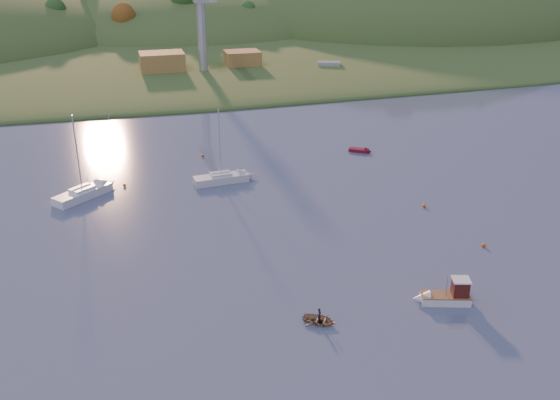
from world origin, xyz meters
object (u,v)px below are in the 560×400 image
object	(u,v)px
fishing_boat	(442,296)
canoe	(319,320)
sailboat_near	(83,193)
sailboat_far	(221,178)
red_tender	(363,151)

from	to	relation	value
fishing_boat	canoe	size ratio (longest dim) A/B	1.88
fishing_boat	canoe	world-z (taller)	fishing_boat
sailboat_near	sailboat_far	world-z (taller)	sailboat_near
sailboat_near	red_tender	xyz separation A→B (m)	(46.95, 7.86, -0.51)
canoe	red_tender	xyz separation A→B (m)	(23.94, 46.62, -0.06)
sailboat_near	sailboat_far	distance (m)	20.45
fishing_boat	sailboat_far	world-z (taller)	sailboat_far
canoe	fishing_boat	bearing A→B (deg)	-54.77
sailboat_far	canoe	size ratio (longest dim) A/B	3.51
fishing_boat	red_tender	size ratio (longest dim) A/B	1.53
sailboat_far	canoe	xyz separation A→B (m)	(2.57, -39.38, -0.41)
sailboat_far	red_tender	size ratio (longest dim) A/B	2.86
red_tender	canoe	bearing A→B (deg)	-82.64
sailboat_near	sailboat_far	size ratio (longest dim) A/B	1.07
fishing_boat	red_tender	world-z (taller)	fishing_boat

